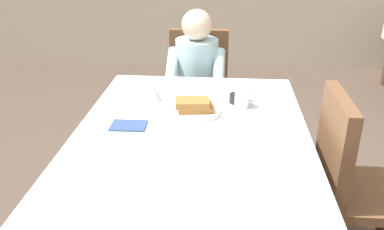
# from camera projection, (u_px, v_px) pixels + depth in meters

# --- Properties ---
(dining_table_main) EXTENTS (1.12, 1.52, 0.74)m
(dining_table_main) POSITION_uv_depth(u_px,v_px,m) (192.00, 146.00, 1.97)
(dining_table_main) COLOR silver
(dining_table_main) RESTS_ON ground
(chair_diner) EXTENTS (0.44, 0.45, 0.93)m
(chair_diner) POSITION_uv_depth(u_px,v_px,m) (198.00, 85.00, 3.08)
(chair_diner) COLOR brown
(chair_diner) RESTS_ON ground
(diner_person) EXTENTS (0.40, 0.43, 1.12)m
(diner_person) POSITION_uv_depth(u_px,v_px,m) (196.00, 74.00, 2.89)
(diner_person) COLOR silver
(diner_person) RESTS_ON ground
(chair_right_side) EXTENTS (0.45, 0.44, 0.93)m
(chair_right_side) POSITION_uv_depth(u_px,v_px,m) (351.00, 175.00, 1.96)
(chair_right_side) COLOR brown
(chair_right_side) RESTS_ON ground
(plate_breakfast) EXTENTS (0.28, 0.28, 0.02)m
(plate_breakfast) POSITION_uv_depth(u_px,v_px,m) (194.00, 111.00, 2.11)
(plate_breakfast) COLOR white
(plate_breakfast) RESTS_ON dining_table_main
(breakfast_stack) EXTENTS (0.20, 0.16, 0.06)m
(breakfast_stack) POSITION_uv_depth(u_px,v_px,m) (193.00, 105.00, 2.10)
(breakfast_stack) COLOR #A36B33
(breakfast_stack) RESTS_ON plate_breakfast
(cup_coffee) EXTENTS (0.11, 0.08, 0.08)m
(cup_coffee) POSITION_uv_depth(u_px,v_px,m) (242.00, 99.00, 2.16)
(cup_coffee) COLOR white
(cup_coffee) RESTS_ON dining_table_main
(bowl_butter) EXTENTS (0.11, 0.11, 0.04)m
(bowl_butter) POSITION_uv_depth(u_px,v_px,m) (239.00, 98.00, 2.23)
(bowl_butter) COLOR black
(bowl_butter) RESTS_ON dining_table_main
(syrup_pitcher) EXTENTS (0.08, 0.08, 0.07)m
(syrup_pitcher) POSITION_uv_depth(u_px,v_px,m) (154.00, 94.00, 2.24)
(syrup_pitcher) COLOR silver
(syrup_pitcher) RESTS_ON dining_table_main
(fork_left_of_plate) EXTENTS (0.03, 0.18, 0.00)m
(fork_left_of_plate) POSITION_uv_depth(u_px,v_px,m) (157.00, 113.00, 2.11)
(fork_left_of_plate) COLOR silver
(fork_left_of_plate) RESTS_ON dining_table_main
(knife_right_of_plate) EXTENTS (0.03, 0.20, 0.00)m
(knife_right_of_plate) POSITION_uv_depth(u_px,v_px,m) (230.00, 115.00, 2.08)
(knife_right_of_plate) COLOR silver
(knife_right_of_plate) RESTS_ON dining_table_main
(spoon_near_edge) EXTENTS (0.15, 0.04, 0.00)m
(spoon_near_edge) POSITION_uv_depth(u_px,v_px,m) (197.00, 145.00, 1.79)
(spoon_near_edge) COLOR silver
(spoon_near_edge) RESTS_ON dining_table_main
(napkin_folded) EXTENTS (0.17, 0.12, 0.01)m
(napkin_folded) POSITION_uv_depth(u_px,v_px,m) (129.00, 126.00, 1.97)
(napkin_folded) COLOR #334C7F
(napkin_folded) RESTS_ON dining_table_main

